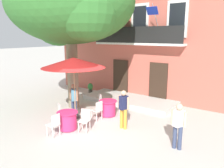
{
  "coord_description": "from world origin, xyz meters",
  "views": [
    {
      "loc": [
        5.47,
        -6.69,
        3.8
      ],
      "look_at": [
        -1.17,
        2.56,
        1.3
      ],
      "focal_mm": 35.3,
      "sensor_mm": 36.0,
      "label": 1
    }
  ],
  "objects": [
    {
      "name": "cafe_table_middle",
      "position": [
        -0.99,
        -0.84,
        0.39
      ],
      "size": [
        0.86,
        0.86,
        0.76
      ],
      "color": "#E52D66",
      "rests_on": "ground"
    },
    {
      "name": "pedestrian_mid_plaza",
      "position": [
        0.83,
        0.58,
        0.93
      ],
      "size": [
        0.53,
        0.4,
        1.64
      ],
      "color": "gold",
      "rests_on": "ground"
    },
    {
      "name": "cafe_chair_near_tree_2",
      "position": [
        -0.62,
        0.66,
        0.53
      ],
      "size": [
        0.45,
        0.45,
        0.91
      ],
      "color": "silver",
      "rests_on": "ground"
    },
    {
      "name": "ground_plane",
      "position": [
        0.0,
        0.0,
        0.0
      ],
      "size": [
        120.0,
        120.0,
        0.0
      ],
      "primitive_type": "plane",
      "color": "beige"
    },
    {
      "name": "ground_planter_left",
      "position": [
        -3.94,
        3.95,
        0.42
      ],
      "size": [
        0.34,
        0.34,
        0.75
      ],
      "color": "#47423D",
      "rests_on": "ground"
    },
    {
      "name": "cafe_umbrella",
      "position": [
        -1.71,
        0.32,
        2.61
      ],
      "size": [
        2.9,
        2.9,
        2.85
      ],
      "color": "#997A56",
      "rests_on": "ground"
    },
    {
      "name": "cafe_chair_middle_2",
      "position": [
        -0.3,
        -0.54,
        0.53
      ],
      "size": [
        0.5,
        0.5,
        0.91
      ],
      "color": "silver",
      "rests_on": "ground"
    },
    {
      "name": "building_facade",
      "position": [
        -0.92,
        6.99,
        3.75
      ],
      "size": [
        13.0,
        5.09,
        7.5
      ],
      "color": "#BC5B4C",
      "rests_on": "ground"
    },
    {
      "name": "pedestrian_by_tree",
      "position": [
        -1.85,
        0.39,
        0.9
      ],
      "size": [
        0.53,
        0.39,
        1.59
      ],
      "color": "#384260",
      "rests_on": "ground"
    },
    {
      "name": "entrance_step_platform",
      "position": [
        -0.92,
        3.93,
        0.12
      ],
      "size": [
        5.33,
        2.14,
        0.25
      ],
      "primitive_type": "cube",
      "color": "silver",
      "rests_on": "ground"
    },
    {
      "name": "cafe_table_near_tree",
      "position": [
        -0.6,
        1.42,
        0.39
      ],
      "size": [
        0.86,
        0.86,
        0.76
      ],
      "color": "#E52D66",
      "rests_on": "ground"
    },
    {
      "name": "cafe_chair_middle_0",
      "position": [
        -1.68,
        -0.53,
        0.53
      ],
      "size": [
        0.55,
        0.55,
        0.91
      ],
      "color": "silver",
      "rests_on": "ground"
    },
    {
      "name": "cafe_chair_near_tree_1",
      "position": [
        -1.25,
        1.8,
        0.53
      ],
      "size": [
        0.56,
        0.56,
        0.91
      ],
      "color": "silver",
      "rests_on": "ground"
    },
    {
      "name": "plane_tree",
      "position": [
        -3.04,
        1.5,
        5.22
      ],
      "size": [
        6.79,
        5.97,
        7.35
      ],
      "color": "#7F755B",
      "rests_on": "ground"
    },
    {
      "name": "pedestrian_near_entrance",
      "position": [
        3.24,
        0.23,
        0.91
      ],
      "size": [
        0.53,
        0.4,
        1.62
      ],
      "color": "#384260",
      "rests_on": "ground"
    },
    {
      "name": "cafe_chair_middle_1",
      "position": [
        -0.92,
        -1.59,
        0.53
      ],
      "size": [
        0.4,
        0.4,
        0.91
      ],
      "color": "silver",
      "rests_on": "ground"
    },
    {
      "name": "cafe_chair_near_tree_0",
      "position": [
        0.05,
        1.81,
        0.53
      ],
      "size": [
        0.53,
        0.53,
        0.91
      ],
      "color": "silver",
      "rests_on": "ground"
    }
  ]
}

